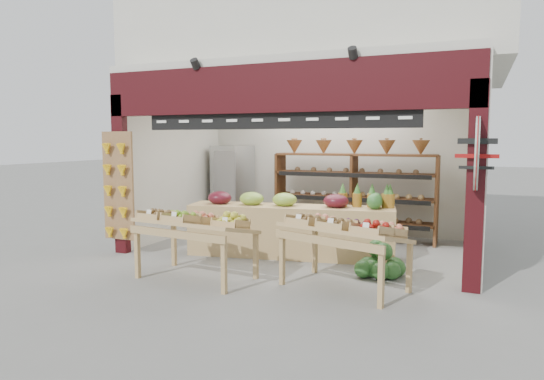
% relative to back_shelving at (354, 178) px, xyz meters
% --- Properties ---
extents(ground, '(60.00, 60.00, 0.00)m').
position_rel_back_shelving_xyz_m(ground, '(-0.59, -1.62, -1.18)').
color(ground, slate).
rests_on(ground, ground).
extents(shop_structure, '(6.36, 5.12, 5.40)m').
position_rel_back_shelving_xyz_m(shop_structure, '(-0.59, -0.01, 2.74)').
color(shop_structure, beige).
rests_on(shop_structure, ground).
extents(banana_board, '(0.60, 0.15, 1.80)m').
position_rel_back_shelving_xyz_m(banana_board, '(-3.32, -2.80, -0.06)').
color(banana_board, olive).
rests_on(banana_board, ground).
extents(gift_sign, '(0.04, 0.93, 0.92)m').
position_rel_back_shelving_xyz_m(gift_sign, '(2.16, -2.77, 0.57)').
color(gift_sign, '#BFF0DA').
rests_on(gift_sign, ground).
extents(back_shelving, '(3.10, 0.51, 1.91)m').
position_rel_back_shelving_xyz_m(back_shelving, '(0.00, 0.00, 0.00)').
color(back_shelving, brown).
rests_on(back_shelving, ground).
extents(refrigerator, '(0.83, 0.83, 1.79)m').
position_rel_back_shelving_xyz_m(refrigerator, '(-2.72, 0.18, -0.28)').
color(refrigerator, '#A8AAAF').
rests_on(refrigerator, ground).
extents(cardboard_stack, '(1.01, 0.84, 0.61)m').
position_rel_back_shelving_xyz_m(cardboard_stack, '(-1.77, -0.84, -0.95)').
color(cardboard_stack, beige).
rests_on(cardboard_stack, ground).
extents(mid_counter, '(3.42, 1.22, 1.06)m').
position_rel_back_shelving_xyz_m(mid_counter, '(-0.62, -1.82, -0.72)').
color(mid_counter, tan).
rests_on(mid_counter, ground).
extents(display_table_left, '(1.66, 1.04, 1.01)m').
position_rel_back_shelving_xyz_m(display_table_left, '(-1.46, -3.48, -0.40)').
color(display_table_left, tan).
rests_on(display_table_left, ground).
extents(display_table_right, '(1.74, 1.28, 1.00)m').
position_rel_back_shelving_xyz_m(display_table_right, '(0.64, -3.17, -0.39)').
color(display_table_right, tan).
rests_on(display_table_right, ground).
extents(watermelon_pile, '(0.68, 0.63, 0.48)m').
position_rel_back_shelving_xyz_m(watermelon_pile, '(0.97, -2.42, -1.01)').
color(watermelon_pile, '#17471C').
rests_on(watermelon_pile, ground).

